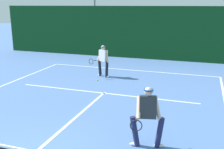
# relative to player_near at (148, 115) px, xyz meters

# --- Properties ---
(court_line_baseline_far) EXTENTS (9.44, 0.10, 0.01)m
(court_line_baseline_far) POSITION_rel_player_near_xyz_m (-2.57, 7.97, -0.89)
(court_line_baseline_far) COLOR white
(court_line_baseline_far) RESTS_ON ground_plane
(court_line_service) EXTENTS (7.69, 0.10, 0.01)m
(court_line_service) POSITION_rel_player_near_xyz_m (-2.57, 3.69, -0.89)
(court_line_service) COLOR white
(court_line_service) RESTS_ON ground_plane
(court_line_centre) EXTENTS (0.10, 6.40, 0.01)m
(court_line_centre) POSITION_rel_player_near_xyz_m (-2.57, 0.65, -0.89)
(court_line_centre) COLOR white
(court_line_centre) RESTS_ON ground_plane
(player_near) EXTENTS (0.90, 0.90, 1.62)m
(player_near) POSITION_rel_player_near_xyz_m (0.00, 0.00, 0.00)
(player_near) COLOR #1E234C
(player_near) RESTS_ON ground_plane
(player_far) EXTENTS (0.98, 0.82, 1.61)m
(player_far) POSITION_rel_player_near_xyz_m (-3.53, 6.16, -0.01)
(player_far) COLOR black
(player_far) RESTS_ON ground_plane
(tennis_ball_extra) EXTENTS (0.07, 0.07, 0.07)m
(tennis_ball_extra) POSITION_rel_player_near_xyz_m (-3.51, 5.32, -0.86)
(tennis_ball_extra) COLOR #D1E033
(tennis_ball_extra) RESTS_ON ground_plane
(back_fence_windscreen) EXTENTS (21.20, 0.12, 3.47)m
(back_fence_windscreen) POSITION_rel_player_near_xyz_m (-2.57, 11.42, 0.85)
(back_fence_windscreen) COLOR #0D3B18
(back_fence_windscreen) RESTS_ON ground_plane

